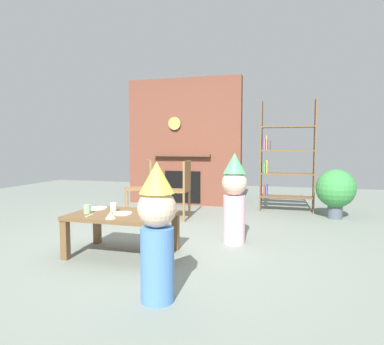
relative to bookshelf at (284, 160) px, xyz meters
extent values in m
plane|color=gray|center=(-1.24, -2.40, -0.89)|extent=(12.00, 12.00, 0.00)
cube|color=brown|center=(-1.86, 0.20, 0.31)|extent=(2.20, 0.18, 2.40)
cube|color=black|center=(-1.86, 0.10, -0.54)|extent=(0.70, 0.02, 0.60)
cube|color=brown|center=(-1.86, 0.06, 0.06)|extent=(1.10, 0.10, 0.04)
cylinder|color=tan|center=(-2.01, 0.08, 0.66)|extent=(0.24, 0.04, 0.24)
cube|color=brown|center=(-0.39, 0.00, 0.06)|extent=(0.02, 0.28, 1.90)
cube|color=brown|center=(0.49, 0.00, 0.06)|extent=(0.02, 0.28, 1.90)
cube|color=brown|center=(0.05, 0.00, -0.64)|extent=(0.86, 0.28, 0.02)
cube|color=brown|center=(0.05, 0.00, -0.24)|extent=(0.86, 0.28, 0.02)
cube|color=brown|center=(0.05, 0.00, 0.16)|extent=(0.86, 0.28, 0.02)
cube|color=brown|center=(0.05, 0.00, 0.56)|extent=(0.86, 0.28, 0.02)
cube|color=#B23333|center=(-0.32, 0.00, -0.54)|extent=(0.04, 0.20, 0.17)
cube|color=#3359A5|center=(-0.28, 0.00, -0.53)|extent=(0.03, 0.20, 0.19)
cube|color=#3F8C4C|center=(-0.32, 0.00, -0.14)|extent=(0.03, 0.20, 0.17)
cube|color=gold|center=(-0.28, 0.00, -0.12)|extent=(0.02, 0.20, 0.22)
cube|color=#8C4C99|center=(-0.33, 0.00, 0.26)|extent=(0.02, 0.20, 0.18)
cube|color=#D87F3F|center=(-0.29, 0.00, 0.29)|extent=(0.02, 0.20, 0.24)
cube|color=#4C4C51|center=(-0.25, 0.00, 0.25)|extent=(0.03, 0.20, 0.16)
cube|color=brown|center=(-1.58, -2.90, -0.47)|extent=(1.05, 0.68, 0.04)
cube|color=brown|center=(-2.06, -3.19, -0.69)|extent=(0.07, 0.07, 0.39)
cube|color=brown|center=(-1.11, -3.19, -0.69)|extent=(0.07, 0.07, 0.39)
cube|color=brown|center=(-2.06, -2.60, -0.69)|extent=(0.07, 0.07, 0.39)
cube|color=brown|center=(-1.11, -2.60, -0.69)|extent=(0.07, 0.07, 0.39)
cylinder|color=#8CD18C|center=(-1.93, -2.99, -0.41)|extent=(0.07, 0.07, 0.09)
cylinder|color=#F2CC4C|center=(-1.39, -2.70, -0.41)|extent=(0.08, 0.08, 0.09)
cylinder|color=#8CD18C|center=(-1.30, -2.96, -0.41)|extent=(0.08, 0.08, 0.09)
cylinder|color=silver|center=(-1.73, -2.83, -0.41)|extent=(0.07, 0.07, 0.09)
cylinder|color=#E5666B|center=(-1.21, -2.90, -0.40)|extent=(0.06, 0.06, 0.10)
cylinder|color=white|center=(-1.56, -2.93, -0.45)|extent=(0.20, 0.20, 0.01)
cylinder|color=white|center=(-1.97, -2.74, -0.45)|extent=(0.22, 0.22, 0.01)
cone|color=#EAC68C|center=(-1.58, -3.16, -0.42)|extent=(0.10, 0.10, 0.06)
cube|color=silver|center=(-1.84, -3.10, -0.45)|extent=(0.03, 0.15, 0.01)
cylinder|color=#4C7FC6|center=(-0.85, -3.79, -0.62)|extent=(0.24, 0.24, 0.54)
sphere|color=beige|center=(-0.85, -3.79, -0.20)|extent=(0.28, 0.28, 0.28)
cone|color=#F2D14C|center=(-0.85, -3.79, 0.02)|extent=(0.25, 0.25, 0.22)
cylinder|color=#EAB2C6|center=(-0.53, -2.18, -0.61)|extent=(0.25, 0.25, 0.56)
sphere|color=beige|center=(-0.53, -2.18, -0.18)|extent=(0.29, 0.29, 0.29)
cone|color=#4CB766|center=(-0.53, -2.18, 0.04)|extent=(0.26, 0.26, 0.23)
cube|color=olive|center=(-2.27, -1.02, -0.45)|extent=(0.55, 0.55, 0.02)
cube|color=olive|center=(-2.11, -0.93, -0.21)|extent=(0.22, 0.36, 0.45)
cylinder|color=olive|center=(-2.52, -0.96, -0.67)|extent=(0.04, 0.04, 0.43)
cylinder|color=olive|center=(-2.34, -1.27, -0.67)|extent=(0.04, 0.04, 0.43)
cylinder|color=olive|center=(-2.21, -0.78, -0.67)|extent=(0.04, 0.04, 0.43)
cylinder|color=olive|center=(-2.03, -1.09, -0.67)|extent=(0.04, 0.04, 0.43)
cube|color=olive|center=(-1.60, -1.12, -0.45)|extent=(0.42, 0.42, 0.02)
cube|color=olive|center=(-1.42, -1.11, -0.21)|extent=(0.05, 0.40, 0.45)
cylinder|color=olive|center=(-1.79, -0.95, -0.67)|extent=(0.04, 0.04, 0.43)
cylinder|color=olive|center=(-1.77, -1.31, -0.67)|extent=(0.04, 0.04, 0.43)
cylinder|color=olive|center=(-1.43, -0.93, -0.67)|extent=(0.04, 0.04, 0.43)
cylinder|color=olive|center=(-1.41, -1.29, -0.67)|extent=(0.04, 0.04, 0.43)
cylinder|color=#4C5660|center=(0.78, -0.42, -0.78)|extent=(0.22, 0.22, 0.22)
sphere|color=#368840|center=(0.78, -0.42, -0.42)|extent=(0.59, 0.59, 0.59)
camera|label=1|loc=(0.03, -6.03, 0.24)|focal=31.68mm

